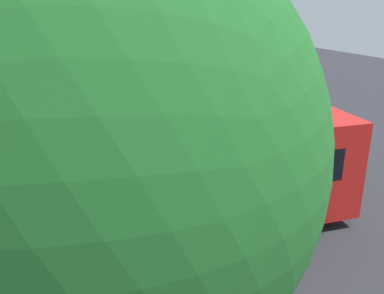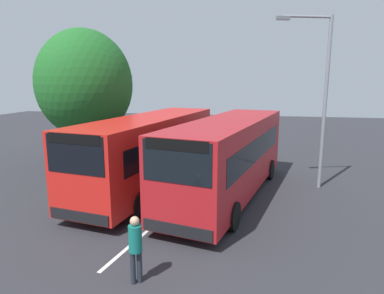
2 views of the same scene
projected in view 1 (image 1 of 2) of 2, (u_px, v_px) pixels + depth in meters
name	position (u px, v px, depth m)	size (l,w,h in m)	color
ground_plane	(167.00, 203.00, 14.15)	(67.11, 67.11, 0.00)	#2B2B30
bus_far_left	(187.00, 177.00, 11.78)	(10.18, 3.97, 3.23)	red
bus_center_left	(153.00, 138.00, 14.92)	(10.20, 4.46, 3.23)	#AD191E
pedestrian	(329.00, 144.00, 16.63)	(0.44, 0.44, 1.70)	#232833
street_lamp	(70.00, 55.00, 16.43)	(0.90, 2.37, 7.47)	gray
depot_tree	(105.00, 161.00, 5.30)	(5.68, 5.12, 7.59)	#4C3823
lane_stripe_outer_left	(167.00, 203.00, 14.15)	(13.47, 0.12, 0.01)	silver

